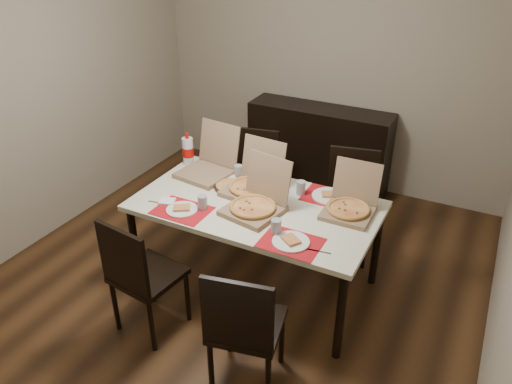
% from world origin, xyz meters
% --- Properties ---
extents(ground, '(3.80, 4.00, 0.02)m').
position_xyz_m(ground, '(0.00, 0.00, -0.01)').
color(ground, '#482C16').
rests_on(ground, ground).
extents(room_walls, '(3.84, 4.02, 2.62)m').
position_xyz_m(room_walls, '(0.00, 0.43, 1.73)').
color(room_walls, gray).
rests_on(room_walls, ground).
extents(sideboard, '(1.50, 0.40, 0.90)m').
position_xyz_m(sideboard, '(0.00, 1.78, 0.45)').
color(sideboard, black).
rests_on(sideboard, ground).
extents(dining_table, '(1.80, 1.00, 0.75)m').
position_xyz_m(dining_table, '(0.17, -0.02, 0.68)').
color(dining_table, beige).
rests_on(dining_table, ground).
extents(chair_near_left, '(0.47, 0.47, 0.93)m').
position_xyz_m(chair_near_left, '(-0.29, -0.85, 0.51)').
color(chair_near_left, black).
rests_on(chair_near_left, ground).
extents(chair_near_right, '(0.50, 0.50, 0.93)m').
position_xyz_m(chair_near_right, '(0.57, -0.96, 0.51)').
color(chair_near_right, black).
rests_on(chair_near_right, ground).
extents(chair_far_left, '(0.50, 0.50, 0.93)m').
position_xyz_m(chair_far_left, '(-0.27, 0.78, 0.51)').
color(chair_far_left, black).
rests_on(chair_far_left, ground).
extents(chair_far_right, '(0.50, 0.50, 0.93)m').
position_xyz_m(chair_far_right, '(0.66, 0.78, 0.51)').
color(chair_far_right, black).
rests_on(chair_far_right, ground).
extents(setting_near_left, '(0.50, 0.30, 0.11)m').
position_xyz_m(setting_near_left, '(-0.25, -0.33, 0.77)').
color(setting_near_left, red).
rests_on(setting_near_left, dining_table).
extents(setting_near_right, '(0.48, 0.30, 0.11)m').
position_xyz_m(setting_near_right, '(0.57, -0.36, 0.77)').
color(setting_near_right, red).
rests_on(setting_near_right, dining_table).
extents(setting_far_left, '(0.46, 0.30, 0.11)m').
position_xyz_m(setting_far_left, '(-0.25, 0.30, 0.77)').
color(setting_far_left, red).
rests_on(setting_far_left, dining_table).
extents(setting_far_right, '(0.53, 0.30, 0.11)m').
position_xyz_m(setting_far_right, '(0.57, 0.31, 0.77)').
color(setting_far_right, red).
rests_on(setting_far_right, dining_table).
extents(napkin_loose, '(0.16, 0.16, 0.02)m').
position_xyz_m(napkin_loose, '(0.32, -0.05, 0.76)').
color(napkin_loose, white).
rests_on(napkin_loose, dining_table).
extents(pizza_box_center, '(0.44, 0.48, 0.38)m').
position_xyz_m(pizza_box_center, '(0.22, -0.12, 0.81)').
color(pizza_box_center, '#82674B').
rests_on(pizza_box_center, dining_table).
extents(pizza_box_right, '(0.35, 0.38, 0.35)m').
position_xyz_m(pizza_box_right, '(0.83, 0.17, 0.81)').
color(pizza_box_right, '#82674B').
rests_on(pizza_box_right, dining_table).
extents(pizza_box_left, '(0.44, 0.48, 0.39)m').
position_xyz_m(pizza_box_left, '(-0.40, 0.24, 0.81)').
color(pizza_box_left, '#82674B').
rests_on(pizza_box_left, dining_table).
extents(pizza_box_extra, '(0.41, 0.45, 0.38)m').
position_xyz_m(pizza_box_extra, '(0.06, 0.14, 0.81)').
color(pizza_box_extra, '#82674B').
rests_on(pizza_box_extra, dining_table).
extents(faina_plate, '(0.27, 0.27, 0.03)m').
position_xyz_m(faina_plate, '(-0.12, 0.11, 0.76)').
color(faina_plate, black).
rests_on(faina_plate, dining_table).
extents(dip_bowl, '(0.12, 0.12, 0.03)m').
position_xyz_m(dip_bowl, '(0.22, 0.21, 0.76)').
color(dip_bowl, white).
rests_on(dip_bowl, dining_table).
extents(soda_bottle, '(0.10, 0.10, 0.29)m').
position_xyz_m(soda_bottle, '(-0.65, 0.32, 0.87)').
color(soda_bottle, silver).
rests_on(soda_bottle, dining_table).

